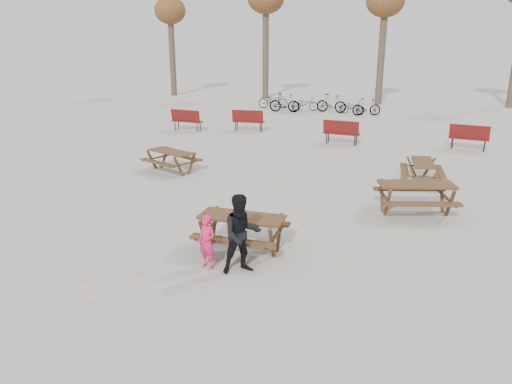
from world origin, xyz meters
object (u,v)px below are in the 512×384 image
(adult, at_px, (242,234))
(picnic_table_east, at_px, (415,199))
(soda_bottle, at_px, (241,214))
(main_picnic_table, at_px, (242,224))
(picnic_table_far, at_px, (422,172))
(child, at_px, (207,242))
(picnic_table_north, at_px, (171,161))
(food_tray, at_px, (239,217))

(adult, height_order, picnic_table_east, adult)
(soda_bottle, xyz_separation_m, picnic_table_east, (3.50, 3.56, -0.44))
(main_picnic_table, bearing_deg, picnic_table_far, 60.20)
(main_picnic_table, bearing_deg, soda_bottle, -81.02)
(child, bearing_deg, soda_bottle, 88.58)
(main_picnic_table, distance_m, picnic_table_far, 7.42)
(child, bearing_deg, picnic_table_far, 82.31)
(picnic_table_north, distance_m, picnic_table_far, 8.09)
(picnic_table_north, xyz_separation_m, picnic_table_far, (8.02, 1.13, -0.02))
(main_picnic_table, bearing_deg, adult, -71.16)
(food_tray, distance_m, picnic_table_east, 5.04)
(soda_bottle, bearing_deg, picnic_table_east, 45.46)
(soda_bottle, height_order, child, child)
(picnic_table_east, bearing_deg, soda_bottle, -150.98)
(main_picnic_table, relative_size, picnic_table_north, 1.09)
(soda_bottle, distance_m, picnic_table_east, 5.01)
(soda_bottle, relative_size, picnic_table_east, 0.09)
(soda_bottle, relative_size, child, 0.15)
(food_tray, height_order, soda_bottle, soda_bottle)
(adult, relative_size, picnic_table_far, 1.00)
(picnic_table_far, bearing_deg, child, 147.00)
(adult, distance_m, picnic_table_east, 5.49)
(child, height_order, adult, adult)
(food_tray, xyz_separation_m, picnic_table_north, (-4.30, 5.41, -0.44))
(picnic_table_north, height_order, picnic_table_far, picnic_table_north)
(picnic_table_east, distance_m, picnic_table_far, 2.97)
(main_picnic_table, bearing_deg, food_tray, -103.20)
(soda_bottle, xyz_separation_m, child, (-0.38, -0.94, -0.30))
(child, height_order, picnic_table_east, child)
(picnic_table_north, bearing_deg, main_picnic_table, -27.62)
(adult, bearing_deg, soda_bottle, 75.66)
(main_picnic_table, xyz_separation_m, picnic_table_far, (3.69, 6.44, -0.25))
(main_picnic_table, height_order, picnic_table_far, main_picnic_table)
(main_picnic_table, relative_size, child, 1.63)
(soda_bottle, bearing_deg, child, -112.29)
(child, bearing_deg, adult, 23.75)
(soda_bottle, bearing_deg, food_tray, -152.46)
(food_tray, bearing_deg, main_picnic_table, 76.80)
(picnic_table_east, relative_size, picnic_table_far, 1.19)
(picnic_table_far, bearing_deg, main_picnic_table, 145.75)
(adult, distance_m, picnic_table_north, 7.84)
(picnic_table_north, bearing_deg, food_tray, -28.31)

